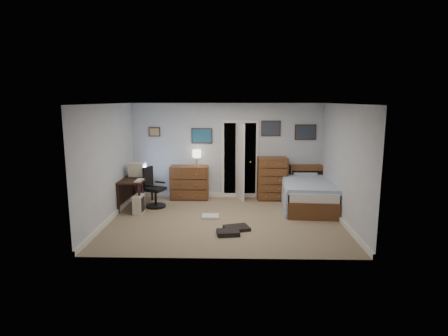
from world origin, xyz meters
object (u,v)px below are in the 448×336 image
Objects in this scene: low_dresser at (190,182)px; tall_dresser at (272,179)px; office_chair at (154,192)px; bed at (307,193)px; computer_desk at (132,184)px.

tall_dresser is (2.16, -0.02, 0.12)m from low_dresser.
office_chair is 1.11m from low_dresser.
office_chair is 0.43× the size of bed.
low_dresser is at bearing 31.72° from computer_desk.
office_chair is 1.00× the size of low_dresser.
tall_dresser reaches higher than office_chair.
bed is at bearing 2.80° from computer_desk.
low_dresser is (1.31, 0.76, -0.11)m from computer_desk.
tall_dresser is at bearing -1.58° from low_dresser.
computer_desk is 1.52m from low_dresser.
computer_desk is 0.55× the size of bed.
bed is (2.96, -0.68, -0.10)m from low_dresser.
low_dresser is at bearing 66.88° from office_chair.
low_dresser reaches higher than computer_desk.
office_chair is at bearing -136.16° from low_dresser.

